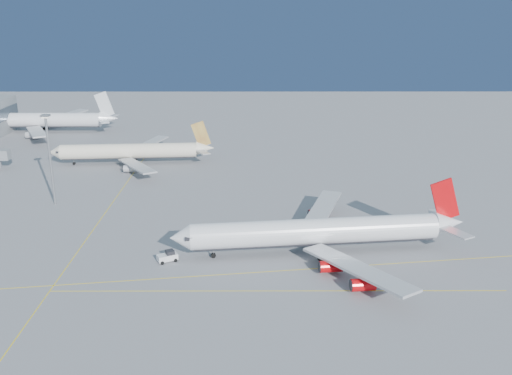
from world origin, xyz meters
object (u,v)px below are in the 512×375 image
(airliner_third, at_px, (42,120))
(pushback_tug, at_px, (168,256))
(airliner_virgin, at_px, (321,232))
(airliner_etihad, at_px, (133,151))
(light_mast, at_px, (49,152))

(airliner_third, bearing_deg, pushback_tug, -60.81)
(airliner_virgin, bearing_deg, pushback_tug, -179.03)
(airliner_etihad, height_order, light_mast, light_mast)
(airliner_etihad, relative_size, airliner_third, 0.86)
(pushback_tug, bearing_deg, airliner_virgin, -18.47)
(airliner_virgin, distance_m, light_mast, 78.96)
(airliner_third, distance_m, light_mast, 100.82)
(light_mast, bearing_deg, airliner_third, 111.27)
(airliner_virgin, distance_m, airliner_third, 165.83)
(airliner_etihad, bearing_deg, pushback_tug, -77.64)
(airliner_virgin, distance_m, pushback_tug, 34.58)
(airliner_virgin, height_order, airliner_third, airliner_third)
(airliner_third, bearing_deg, airliner_etihad, -45.94)
(airliner_third, distance_m, pushback_tug, 150.16)
(airliner_etihad, xyz_separation_m, airliner_third, (-49.90, 51.30, 0.85))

